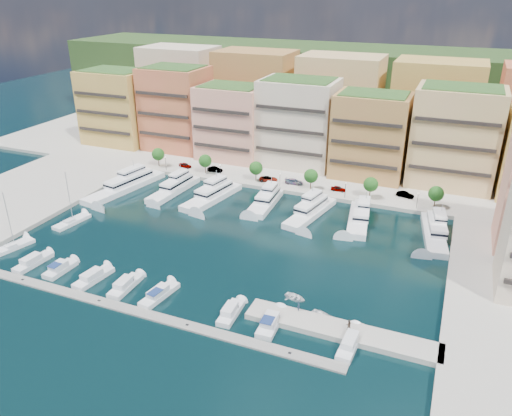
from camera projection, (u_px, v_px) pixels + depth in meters
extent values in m
plane|color=black|center=(231.00, 241.00, 110.24)|extent=(400.00, 400.00, 0.00)
cube|color=#9E998E|center=(312.00, 157.00, 162.35)|extent=(220.00, 64.00, 2.00)
cube|color=#1E3817|center=(346.00, 122.00, 202.69)|extent=(240.00, 40.00, 58.00)
cube|color=gray|center=(142.00, 314.00, 86.07)|extent=(72.00, 2.20, 0.35)
cube|color=#9E998E|center=(341.00, 333.00, 81.28)|extent=(32.00, 5.00, 2.00)
cube|color=gold|center=(118.00, 108.00, 169.89)|extent=(22.00, 16.00, 24.00)
cube|color=black|center=(102.00, 113.00, 162.96)|extent=(20.24, 0.50, 0.90)
cube|color=#295120|center=(113.00, 71.00, 164.75)|extent=(19.36, 14.08, 0.80)
cube|color=#D26046|center=(176.00, 109.00, 163.49)|extent=(20.00, 16.00, 26.00)
cube|color=black|center=(163.00, 115.00, 156.55)|extent=(18.40, 0.50, 0.90)
cube|color=#295120|center=(173.00, 68.00, 157.93)|extent=(17.60, 14.08, 0.80)
cube|color=tan|center=(232.00, 123.00, 155.31)|extent=(20.00, 15.00, 22.00)
cube|color=black|center=(221.00, 129.00, 148.80)|extent=(18.40, 0.50, 0.90)
cube|color=#295120|center=(231.00, 86.00, 150.58)|extent=(17.60, 13.20, 0.80)
cube|color=beige|center=(298.00, 124.00, 149.04)|extent=(22.00, 16.00, 25.00)
cube|color=black|center=(289.00, 131.00, 142.11)|extent=(20.24, 0.50, 0.90)
cube|color=#295120|center=(300.00, 80.00, 143.70)|extent=(19.36, 14.08, 0.80)
cube|color=#B37643|center=(370.00, 137.00, 140.11)|extent=(20.00, 15.00, 23.00)
cube|color=black|center=(365.00, 144.00, 133.59)|extent=(18.40, 0.50, 0.90)
cube|color=#295120|center=(374.00, 94.00, 135.17)|extent=(17.60, 13.20, 0.80)
cube|color=tan|center=(455.00, 138.00, 133.49)|extent=(22.00, 16.00, 26.00)
cube|color=black|center=(453.00, 147.00, 126.56)|extent=(20.24, 0.50, 0.90)
cube|color=#295120|center=(463.00, 88.00, 127.94)|extent=(19.36, 14.08, 0.80)
cube|color=beige|center=(181.00, 89.00, 184.98)|extent=(26.00, 18.00, 30.00)
cube|color=#B37643|center=(255.00, 95.00, 174.52)|extent=(26.00, 18.00, 30.00)
cube|color=tan|center=(339.00, 102.00, 164.06)|extent=(26.00, 18.00, 30.00)
cube|color=gold|center=(435.00, 111.00, 153.60)|extent=(26.00, 18.00, 30.00)
cylinder|color=#473323|center=(159.00, 161.00, 151.31)|extent=(0.24, 0.24, 3.00)
sphere|color=#154917|center=(158.00, 154.00, 150.38)|extent=(3.80, 3.80, 3.80)
cylinder|color=#473323|center=(205.00, 168.00, 145.73)|extent=(0.24, 0.24, 3.00)
sphere|color=#154917|center=(205.00, 161.00, 144.80)|extent=(3.80, 3.80, 3.80)
cylinder|color=#473323|center=(256.00, 176.00, 140.15)|extent=(0.24, 0.24, 3.00)
sphere|color=#154917|center=(256.00, 168.00, 139.22)|extent=(3.80, 3.80, 3.80)
cylinder|color=#473323|center=(311.00, 184.00, 134.57)|extent=(0.24, 0.24, 3.00)
sphere|color=#154917|center=(311.00, 176.00, 133.64)|extent=(3.80, 3.80, 3.80)
cylinder|color=#473323|center=(370.00, 192.00, 128.99)|extent=(0.24, 0.24, 3.00)
sphere|color=#154917|center=(371.00, 184.00, 128.05)|extent=(3.80, 3.80, 3.80)
cylinder|color=#473323|center=(435.00, 202.00, 123.41)|extent=(0.24, 0.24, 3.00)
sphere|color=#154917|center=(436.00, 194.00, 122.47)|extent=(3.80, 3.80, 3.80)
cylinder|color=black|center=(166.00, 164.00, 147.77)|extent=(0.10, 0.10, 4.00)
sphere|color=#FFF2CC|center=(165.00, 157.00, 146.92)|extent=(0.30, 0.30, 0.30)
cylinder|color=black|center=(220.00, 172.00, 141.50)|extent=(0.10, 0.10, 4.00)
sphere|color=#FFF2CC|center=(220.00, 165.00, 140.65)|extent=(0.30, 0.30, 0.30)
cylinder|color=black|center=(280.00, 181.00, 135.22)|extent=(0.10, 0.10, 4.00)
sphere|color=#FFF2CC|center=(280.00, 174.00, 134.37)|extent=(0.30, 0.30, 0.30)
cylinder|color=black|center=(345.00, 190.00, 128.94)|extent=(0.10, 0.10, 4.00)
sphere|color=#FFF2CC|center=(346.00, 183.00, 128.09)|extent=(0.30, 0.30, 0.30)
cylinder|color=black|center=(417.00, 201.00, 122.66)|extent=(0.10, 0.10, 4.00)
sphere|color=#FFF2CC|center=(418.00, 193.00, 121.81)|extent=(0.30, 0.30, 0.30)
cube|color=white|center=(125.00, 189.00, 136.97)|extent=(9.63, 27.29, 2.30)
cube|color=white|center=(130.00, 179.00, 138.38)|extent=(6.60, 15.25, 1.80)
cube|color=black|center=(130.00, 179.00, 138.38)|extent=(6.67, 15.32, 0.55)
cube|color=white|center=(134.00, 171.00, 139.52)|extent=(4.34, 8.45, 1.40)
cylinder|color=#B2B2B7|center=(137.00, 163.00, 140.21)|extent=(0.14, 0.14, 1.80)
cube|color=white|center=(174.00, 191.00, 135.33)|extent=(5.76, 19.99, 2.30)
cube|color=white|center=(177.00, 182.00, 136.13)|extent=(4.34, 11.08, 1.80)
cube|color=black|center=(177.00, 182.00, 136.13)|extent=(4.41, 11.14, 0.55)
cube|color=white|center=(180.00, 174.00, 136.80)|extent=(3.03, 6.09, 1.40)
cylinder|color=#B2B2B7|center=(181.00, 168.00, 137.13)|extent=(0.14, 0.14, 1.80)
cube|color=black|center=(174.00, 193.00, 135.51)|extent=(5.82, 20.05, 0.35)
cube|color=white|center=(212.00, 199.00, 130.82)|extent=(8.71, 21.22, 2.30)
cube|color=white|center=(215.00, 189.00, 131.71)|extent=(6.16, 11.92, 1.80)
cube|color=black|center=(215.00, 189.00, 131.71)|extent=(6.23, 11.99, 0.55)
cube|color=white|center=(218.00, 181.00, 132.43)|extent=(4.13, 6.64, 1.40)
cylinder|color=#B2B2B7|center=(220.00, 174.00, 132.81)|extent=(0.14, 0.14, 1.80)
cube|color=white|center=(265.00, 204.00, 127.42)|extent=(5.57, 17.10, 2.30)
cube|color=white|center=(267.00, 195.00, 127.99)|extent=(4.34, 9.47, 1.80)
cube|color=black|center=(267.00, 195.00, 127.99)|extent=(4.40, 9.53, 0.55)
cube|color=white|center=(269.00, 187.00, 128.46)|extent=(3.08, 5.20, 1.40)
cylinder|color=#B2B2B7|center=(271.00, 180.00, 128.65)|extent=(0.14, 0.14, 1.80)
cube|color=white|center=(310.00, 215.00, 121.73)|extent=(8.26, 20.50, 2.30)
cube|color=white|center=(313.00, 204.00, 122.57)|extent=(5.69, 11.51, 1.80)
cube|color=black|center=(313.00, 204.00, 122.57)|extent=(5.76, 11.58, 0.55)
cube|color=white|center=(315.00, 196.00, 123.25)|extent=(3.75, 6.41, 1.40)
cylinder|color=#B2B2B7|center=(317.00, 188.00, 123.60)|extent=(0.14, 0.14, 1.80)
cube|color=black|center=(310.00, 216.00, 121.92)|extent=(8.32, 20.56, 0.35)
cube|color=white|center=(358.00, 221.00, 118.36)|extent=(7.12, 18.87, 2.30)
cube|color=white|center=(360.00, 211.00, 119.06)|extent=(5.10, 10.56, 1.80)
cube|color=black|center=(360.00, 211.00, 119.06)|extent=(5.17, 10.63, 0.55)
cube|color=white|center=(362.00, 202.00, 119.63)|extent=(3.45, 5.86, 1.40)
cylinder|color=#B2B2B7|center=(364.00, 194.00, 119.90)|extent=(0.14, 0.14, 1.80)
cube|color=white|center=(433.00, 236.00, 111.65)|extent=(7.53, 20.58, 2.30)
cube|color=white|center=(435.00, 224.00, 112.49)|extent=(5.29, 11.51, 1.80)
cube|color=black|center=(435.00, 224.00, 112.49)|extent=(5.35, 11.58, 0.55)
cube|color=white|center=(437.00, 215.00, 113.18)|extent=(3.53, 6.38, 1.40)
cylinder|color=#B2B2B7|center=(439.00, 206.00, 113.54)|extent=(0.14, 0.14, 1.80)
cube|color=silver|center=(34.00, 263.00, 100.97)|extent=(3.12, 8.59, 1.40)
cube|color=silver|center=(31.00, 259.00, 100.07)|extent=(2.27, 4.18, 1.10)
cube|color=black|center=(37.00, 256.00, 101.59)|extent=(1.85, 0.22, 0.55)
cube|color=silver|center=(61.00, 270.00, 98.53)|extent=(3.01, 7.14, 1.40)
cube|color=silver|center=(58.00, 265.00, 97.70)|extent=(2.28, 3.46, 1.10)
cube|color=black|center=(64.00, 263.00, 98.99)|extent=(2.01, 0.16, 0.55)
cube|color=navy|center=(54.00, 265.00, 96.68)|extent=(2.02, 2.18, 0.12)
cube|color=silver|center=(94.00, 279.00, 95.70)|extent=(3.76, 8.85, 1.40)
cube|color=silver|center=(91.00, 274.00, 94.80)|extent=(2.61, 4.35, 1.10)
cube|color=black|center=(97.00, 271.00, 96.35)|extent=(1.94, 0.34, 0.55)
cube|color=silver|center=(126.00, 287.00, 93.13)|extent=(2.91, 8.22, 1.40)
cube|color=silver|center=(124.00, 282.00, 92.25)|extent=(2.20, 3.97, 1.10)
cube|color=black|center=(129.00, 279.00, 93.73)|extent=(1.93, 0.15, 0.55)
cube|color=silver|center=(160.00, 296.00, 90.55)|extent=(3.71, 9.14, 1.40)
cube|color=silver|center=(158.00, 291.00, 89.64)|extent=(2.53, 4.49, 1.10)
cube|color=black|center=(163.00, 287.00, 91.23)|extent=(1.81, 0.35, 0.55)
cube|color=navy|center=(154.00, 292.00, 88.42)|extent=(2.11, 2.88, 0.12)
cube|color=silver|center=(231.00, 314.00, 85.57)|extent=(2.83, 7.45, 1.40)
cube|color=silver|center=(230.00, 309.00, 84.72)|extent=(2.10, 3.61, 1.10)
cube|color=black|center=(233.00, 306.00, 86.06)|extent=(1.78, 0.19, 0.55)
cube|color=silver|center=(271.00, 324.00, 83.00)|extent=(3.14, 8.04, 1.40)
cube|color=silver|center=(270.00, 319.00, 82.13)|extent=(2.35, 3.90, 1.10)
cube|color=black|center=(273.00, 315.00, 83.57)|extent=(2.03, 0.18, 0.55)
cube|color=navy|center=(268.00, 320.00, 81.01)|extent=(2.07, 2.46, 0.12)
cube|color=silver|center=(350.00, 345.00, 78.35)|extent=(2.78, 8.74, 1.40)
cube|color=silver|center=(350.00, 340.00, 77.44)|extent=(2.05, 4.23, 1.10)
cube|color=black|center=(352.00, 334.00, 79.00)|extent=(1.72, 0.18, 0.55)
cube|color=white|center=(14.00, 247.00, 107.19)|extent=(4.89, 8.99, 1.20)
cube|color=white|center=(10.00, 245.00, 106.10)|extent=(2.17, 2.50, 0.60)
cylinder|color=#B2B2B7|center=(9.00, 219.00, 104.82)|extent=(0.14, 0.14, 12.00)
cylinder|color=#B2B2B7|center=(7.00, 243.00, 105.45)|extent=(1.08, 3.75, 0.10)
cube|color=white|center=(72.00, 222.00, 118.17)|extent=(4.09, 9.76, 1.20)
cube|color=white|center=(69.00, 221.00, 117.00)|extent=(1.99, 2.57, 0.60)
cylinder|color=#B2B2B7|center=(69.00, 196.00, 115.83)|extent=(0.14, 0.14, 12.00)
cylinder|color=#B2B2B7|center=(67.00, 219.00, 116.31)|extent=(0.69, 4.23, 0.10)
imported|color=silver|center=(322.00, 315.00, 85.03)|extent=(4.54, 3.85, 0.80)
imported|color=#C2B894|center=(361.00, 324.00, 82.89)|extent=(1.66, 1.52, 0.73)
imported|color=beige|center=(330.00, 317.00, 84.54)|extent=(1.89, 1.72, 0.86)
imported|color=white|center=(295.00, 297.00, 89.80)|extent=(4.52, 3.66, 0.83)
imported|color=gray|center=(185.00, 165.00, 150.53)|extent=(4.21, 2.09, 1.38)
imported|color=gray|center=(215.00, 169.00, 147.03)|extent=(4.59, 1.77, 1.49)
imported|color=gray|center=(268.00, 179.00, 139.98)|extent=(5.55, 3.57, 1.42)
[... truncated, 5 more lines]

